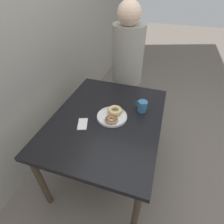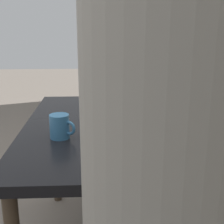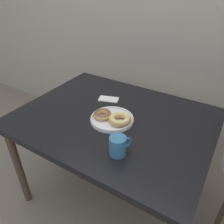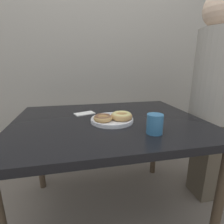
% 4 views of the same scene
% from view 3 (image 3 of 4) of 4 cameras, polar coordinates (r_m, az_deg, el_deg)
% --- Properties ---
extents(dining_table, '(1.16, 0.91, 0.72)m').
position_cam_3_polar(dining_table, '(1.37, 0.53, -3.56)').
color(dining_table, black).
rests_on(dining_table, ground_plane).
extents(donut_plate, '(0.28, 0.26, 0.06)m').
position_cam_3_polar(donut_plate, '(1.28, 0.15, -1.56)').
color(donut_plate, white).
rests_on(donut_plate, dining_table).
extents(coffee_mug, '(0.08, 0.11, 0.10)m').
position_cam_3_polar(coffee_mug, '(1.05, 1.61, -8.74)').
color(coffee_mug, teal).
rests_on(coffee_mug, dining_table).
extents(napkin, '(0.15, 0.11, 0.01)m').
position_cam_3_polar(napkin, '(1.51, -0.91, 3.38)').
color(napkin, white).
rests_on(napkin, dining_table).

